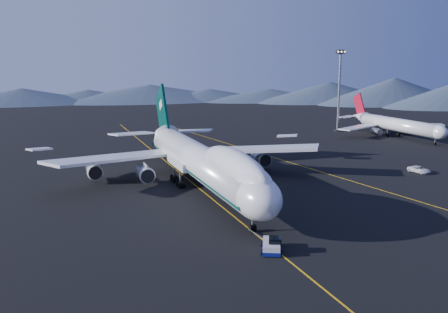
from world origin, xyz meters
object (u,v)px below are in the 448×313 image
object	(u,v)px
pushback_tug	(271,246)
second_jet	(394,124)
boeing_747	(200,160)
floodlight_mast	(339,90)
service_van	(419,170)

from	to	relation	value
pushback_tug	second_jet	xyz separation A→B (m)	(82.67, 80.31, 3.46)
boeing_747	pushback_tug	size ratio (longest dim) A/B	13.83
pushback_tug	second_jet	world-z (taller)	second_jet
pushback_tug	floodlight_mast	distance (m)	123.09
pushback_tug	service_van	world-z (taller)	pushback_tug
boeing_747	pushback_tug	bearing A→B (deg)	-91.08
second_jet	floodlight_mast	world-z (taller)	floodlight_mast
boeing_747	service_van	xyz separation A→B (m)	(51.04, -2.45, -5.09)
pushback_tug	service_van	bearing A→B (deg)	56.47
boeing_747	second_jet	distance (m)	93.96
pushback_tug	floodlight_mast	xyz separation A→B (m)	(72.35, 98.59, 13.99)
second_jet	floodlight_mast	xyz separation A→B (m)	(-10.32, 18.28, 10.53)
boeing_747	second_jet	xyz separation A→B (m)	(82.02, 45.81, -1.71)
boeing_747	floodlight_mast	xyz separation A→B (m)	(71.70, 64.09, 8.82)
second_jet	service_van	xyz separation A→B (m)	(-30.98, -48.26, -3.38)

